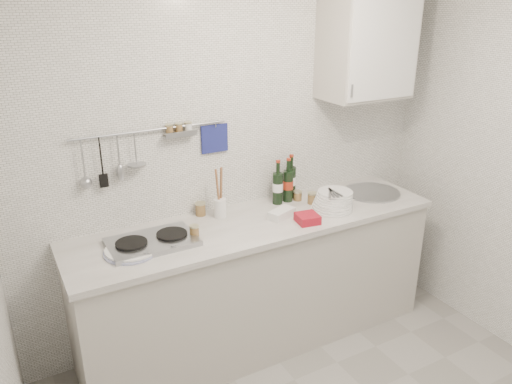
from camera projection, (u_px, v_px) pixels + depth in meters
back_wall at (236, 158)px, 3.32m from camera, size 3.00×0.02×2.50m
wall_left at (2, 355)px, 1.51m from camera, size 0.02×2.80×2.50m
counter at (259, 285)px, 3.38m from camera, size 2.44×0.64×0.96m
wall_rail at (149, 146)px, 2.96m from camera, size 0.98×0.09×0.34m
wall_cabinet at (367, 45)px, 3.32m from camera, size 0.60×0.38×0.70m
plate_stack_hob at (131, 250)px, 2.79m from camera, size 0.30×0.30×0.03m
plate_stack_sink at (333, 201)px, 3.35m from camera, size 0.30×0.29×0.12m
wine_bottles at (286, 179)px, 3.45m from camera, size 0.22×0.14×0.31m
butter_dish at (282, 214)px, 3.22m from camera, size 0.20×0.15×0.05m
strawberry_punnet at (307, 218)px, 3.15m from camera, size 0.15×0.15×0.06m
utensil_crock at (220, 205)px, 3.21m from camera, size 0.08×0.08×0.34m
jar_a at (201, 209)px, 3.25m from camera, size 0.07×0.07×0.09m
jar_b at (298, 196)px, 3.49m from camera, size 0.06×0.06×0.07m
jar_c at (312, 198)px, 3.43m from camera, size 0.07×0.07×0.08m
jar_d at (194, 232)px, 2.94m from camera, size 0.06×0.06×0.08m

